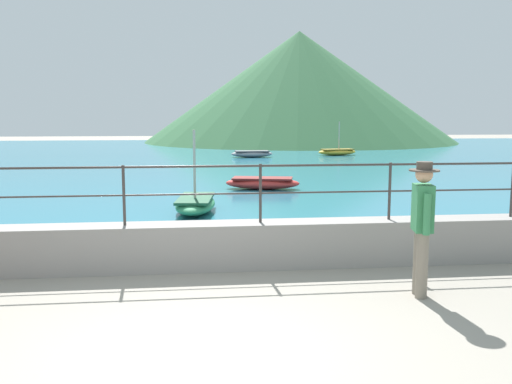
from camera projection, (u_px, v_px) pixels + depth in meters
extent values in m
plane|color=gray|center=(195.00, 358.00, 5.35)|extent=(120.00, 120.00, 0.00)
cube|color=gray|center=(194.00, 246.00, 8.45)|extent=(20.00, 0.56, 0.70)
cylinder|color=#383330|center=(124.00, 195.00, 8.23)|extent=(0.04, 0.04, 0.90)
cylinder|color=#383330|center=(260.00, 193.00, 8.46)|extent=(0.04, 0.04, 0.90)
cylinder|color=#383330|center=(390.00, 191.00, 8.69)|extent=(0.04, 0.04, 0.90)
cylinder|color=#383330|center=(512.00, 189.00, 8.92)|extent=(0.04, 0.04, 0.90)
cylinder|color=#383330|center=(193.00, 166.00, 8.28)|extent=(18.40, 0.04, 0.04)
cylinder|color=#383330|center=(193.00, 194.00, 8.34)|extent=(18.40, 0.03, 0.03)
cube|color=teal|center=(192.00, 157.00, 30.78)|extent=(64.00, 44.32, 0.06)
cone|color=#33663D|center=(299.00, 87.00, 48.63)|extent=(27.14, 27.14, 9.61)
cylinder|color=slate|center=(422.00, 265.00, 7.06)|extent=(0.15, 0.15, 0.86)
cylinder|color=slate|center=(419.00, 262.00, 7.24)|extent=(0.15, 0.15, 0.86)
cube|color=#337F4C|center=(423.00, 208.00, 7.05)|extent=(0.28, 0.39, 0.60)
cylinder|color=#337F4C|center=(427.00, 214.00, 6.82)|extent=(0.09, 0.09, 0.52)
cylinder|color=#337F4C|center=(418.00, 208.00, 7.29)|extent=(0.09, 0.09, 0.52)
sphere|color=tan|center=(424.00, 174.00, 6.99)|extent=(0.22, 0.22, 0.22)
cylinder|color=#4C4238|center=(424.00, 170.00, 6.98)|extent=(0.38, 0.38, 0.02)
cylinder|color=#4C4238|center=(424.00, 166.00, 6.98)|extent=(0.20, 0.20, 0.10)
ellipsoid|color=red|center=(262.00, 183.00, 17.24)|extent=(2.44, 1.37, 0.36)
cube|color=maroon|center=(262.00, 178.00, 17.22)|extent=(1.96, 1.14, 0.06)
ellipsoid|color=gray|center=(252.00, 154.00, 30.43)|extent=(2.34, 1.00, 0.36)
cube|color=#4D4D51|center=(252.00, 151.00, 30.41)|extent=(1.87, 0.85, 0.06)
ellipsoid|color=gold|center=(337.00, 152.00, 32.05)|extent=(2.42, 1.27, 0.36)
cube|color=brown|center=(337.00, 149.00, 32.03)|extent=(1.94, 1.06, 0.06)
cylinder|color=#B2A899|center=(339.00, 135.00, 31.95)|extent=(0.06, 0.06, 1.56)
ellipsoid|color=#338C59|center=(195.00, 205.00, 13.10)|extent=(1.16, 2.39, 0.36)
cube|color=#1C4D31|center=(195.00, 198.00, 13.07)|extent=(0.98, 1.92, 0.06)
cylinder|color=#B2A899|center=(194.00, 164.00, 12.86)|extent=(0.06, 0.06, 1.58)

